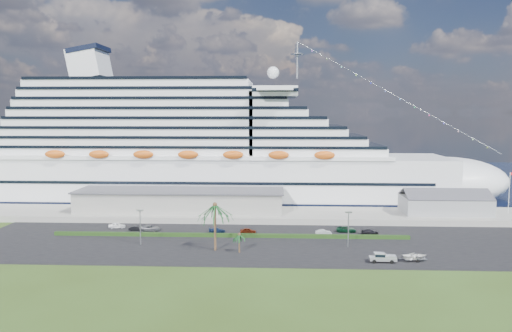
{
  "coord_description": "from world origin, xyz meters",
  "views": [
    {
      "loc": [
        4.15,
        -104.14,
        30.7
      ],
      "look_at": [
        -2.1,
        30.0,
        16.32
      ],
      "focal_mm": 35.0,
      "sensor_mm": 36.0,
      "label": 1
    }
  ],
  "objects_px": {
    "cruise_ship": "(204,154)",
    "pickup_truck": "(382,257)",
    "boat_trailer": "(415,256)",
    "parked_car_3": "(217,230)"
  },
  "relations": [
    {
      "from": "cruise_ship",
      "to": "parked_car_3",
      "type": "height_order",
      "value": "cruise_ship"
    },
    {
      "from": "pickup_truck",
      "to": "cruise_ship",
      "type": "bearing_deg",
      "value": 124.91
    },
    {
      "from": "parked_car_3",
      "to": "pickup_truck",
      "type": "distance_m",
      "value": 44.18
    },
    {
      "from": "parked_car_3",
      "to": "boat_trailer",
      "type": "relative_size",
      "value": 0.71
    },
    {
      "from": "pickup_truck",
      "to": "boat_trailer",
      "type": "bearing_deg",
      "value": 8.05
    },
    {
      "from": "cruise_ship",
      "to": "pickup_truck",
      "type": "bearing_deg",
      "value": -55.09
    },
    {
      "from": "cruise_ship",
      "to": "boat_trailer",
      "type": "distance_m",
      "value": 86.84
    },
    {
      "from": "cruise_ship",
      "to": "pickup_truck",
      "type": "distance_m",
      "value": 83.54
    },
    {
      "from": "cruise_ship",
      "to": "boat_trailer",
      "type": "xyz_separation_m",
      "value": [
        53.85,
        -66.35,
        -15.49
      ]
    },
    {
      "from": "cruise_ship",
      "to": "boat_trailer",
      "type": "height_order",
      "value": "cruise_ship"
    }
  ]
}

